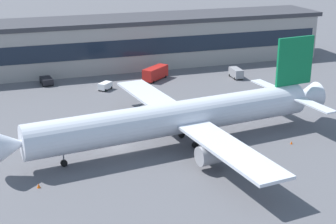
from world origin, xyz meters
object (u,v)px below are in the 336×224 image
(baggage_tug, at_px, (105,86))
(crew_van, at_px, (236,72))
(traffic_cone_1, at_px, (39,186))
(fuel_truck, at_px, (156,73))
(airliner, at_px, (180,117))
(traffic_cone_0, at_px, (291,143))
(pushback_tractor, at_px, (47,81))

(baggage_tug, relative_size, crew_van, 0.75)
(traffic_cone_1, bearing_deg, fuel_truck, 56.39)
(baggage_tug, relative_size, traffic_cone_1, 5.68)
(airliner, xyz_separation_m, crew_van, (29.38, 37.74, -3.72))
(airliner, relative_size, crew_van, 11.89)
(crew_van, relative_size, traffic_cone_0, 9.62)
(fuel_truck, bearing_deg, baggage_tug, -160.64)
(pushback_tractor, distance_m, traffic_cone_1, 56.46)
(pushback_tractor, height_order, fuel_truck, fuel_truck)
(airliner, height_order, fuel_truck, airliner)
(airliner, xyz_separation_m, fuel_truck, (8.81, 42.87, -3.29))
(airliner, height_order, traffic_cone_0, airliner)
(fuel_truck, distance_m, traffic_cone_1, 62.24)
(baggage_tug, height_order, traffic_cone_0, baggage_tug)
(pushback_tractor, height_order, baggage_tug, baggage_tug)
(fuel_truck, distance_m, crew_van, 21.21)
(airliner, relative_size, fuel_truck, 7.69)
(traffic_cone_0, bearing_deg, airliner, 161.83)
(fuel_truck, relative_size, baggage_tug, 2.07)
(crew_van, height_order, traffic_cone_1, crew_van)
(traffic_cone_0, bearing_deg, crew_van, 77.03)
(baggage_tug, height_order, traffic_cone_1, baggage_tug)
(fuel_truck, xyz_separation_m, crew_van, (20.57, -5.13, -0.42))
(pushback_tractor, distance_m, baggage_tug, 16.00)
(fuel_truck, bearing_deg, crew_van, -14.01)
(pushback_tractor, bearing_deg, airliner, -68.31)
(airliner, bearing_deg, traffic_cone_1, -160.76)
(fuel_truck, xyz_separation_m, baggage_tug, (-14.54, -5.11, -0.80))
(pushback_tractor, bearing_deg, baggage_tug, -35.65)
(airliner, bearing_deg, crew_van, 52.09)
(fuel_truck, xyz_separation_m, traffic_cone_0, (10.43, -49.19, -1.61))
(pushback_tractor, relative_size, traffic_cone_0, 9.12)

